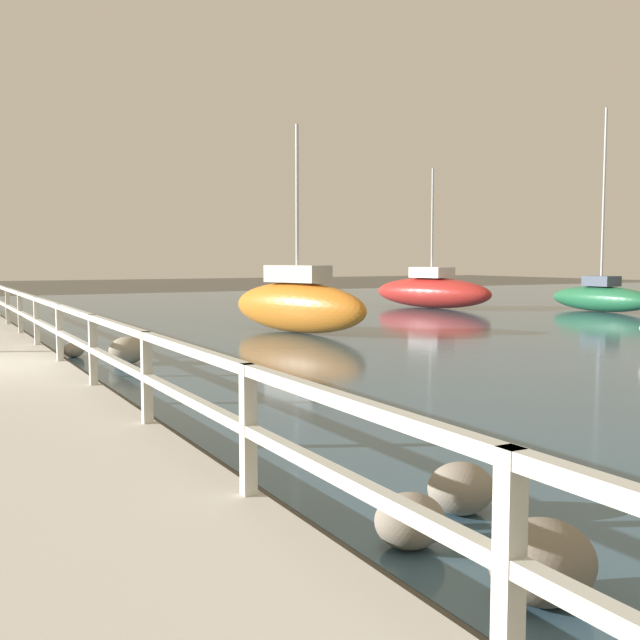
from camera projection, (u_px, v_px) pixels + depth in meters
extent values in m
cube|color=beige|center=(509.00, 564.00, 3.01)|extent=(0.10, 0.10, 0.95)
cube|color=beige|center=(248.00, 430.00, 5.38)|extent=(0.10, 0.10, 0.95)
cube|color=beige|center=(147.00, 377.00, 7.75)|extent=(0.10, 0.10, 0.95)
cube|color=beige|center=(93.00, 350.00, 10.12)|extent=(0.10, 0.10, 0.95)
cube|color=beige|center=(59.00, 333.00, 12.49)|extent=(0.10, 0.10, 0.95)
cube|color=beige|center=(37.00, 321.00, 14.86)|extent=(0.10, 0.10, 0.95)
cube|color=beige|center=(20.00, 312.00, 17.23)|extent=(0.10, 0.10, 0.95)
cube|color=beige|center=(8.00, 306.00, 19.60)|extent=(0.10, 0.10, 0.95)
cube|color=beige|center=(59.00, 306.00, 12.45)|extent=(0.09, 32.50, 0.08)
cube|color=beige|center=(59.00, 333.00, 12.49)|extent=(0.09, 32.50, 0.08)
ellipsoid|color=gray|center=(74.00, 350.00, 15.06)|extent=(0.42, 0.38, 0.31)
ellipsoid|color=gray|center=(461.00, 488.00, 5.80)|extent=(0.54, 0.48, 0.40)
ellipsoid|color=gray|center=(410.00, 521.00, 5.12)|extent=(0.50, 0.45, 0.38)
ellipsoid|color=slate|center=(542.00, 561.00, 4.30)|extent=(0.65, 0.58, 0.49)
ellipsoid|color=gray|center=(127.00, 350.00, 14.09)|extent=(0.69, 0.62, 0.52)
ellipsoid|color=#236B42|center=(601.00, 299.00, 28.11)|extent=(1.18, 4.62, 0.96)
cube|color=#4C566B|center=(601.00, 281.00, 28.05)|extent=(0.80, 1.21, 0.38)
cylinder|color=silver|center=(604.00, 198.00, 27.80)|extent=(0.09, 0.09, 6.58)
ellipsoid|color=orange|center=(297.00, 307.00, 20.05)|extent=(2.41, 5.03, 1.35)
cube|color=beige|center=(297.00, 274.00, 19.98)|extent=(1.26, 2.04, 0.46)
cylinder|color=silver|center=(297.00, 204.00, 19.83)|extent=(0.09, 0.09, 4.17)
ellipsoid|color=red|center=(432.00, 293.00, 30.26)|extent=(2.91, 5.93, 1.22)
cube|color=silver|center=(432.00, 272.00, 30.19)|extent=(1.43, 1.74, 0.43)
cylinder|color=silver|center=(432.00, 223.00, 30.03)|extent=(0.09, 0.09, 4.36)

